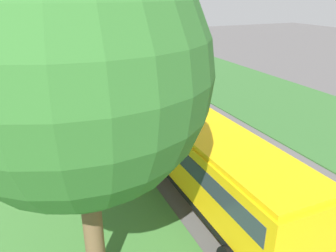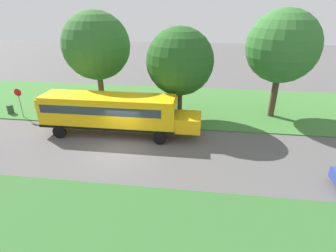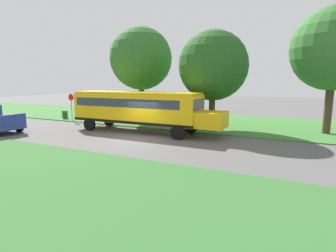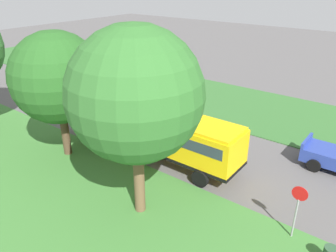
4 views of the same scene
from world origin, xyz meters
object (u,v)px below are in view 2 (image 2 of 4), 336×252
object	(u,v)px
oak_tree_beside_bus	(96,45)
stop_sign	(19,100)
school_bus	(112,111)
trash_bin	(10,110)
oak_tree_far_end	(285,47)
oak_tree_roadside_mid	(179,61)

from	to	relation	value
oak_tree_beside_bus	stop_sign	xyz separation A→B (m)	(2.68, -6.64, -4.46)
school_bus	trash_bin	size ratio (longest dim) A/B	13.80
oak_tree_far_end	trash_bin	distance (m)	25.29
oak_tree_far_end	trash_bin	world-z (taller)	oak_tree_far_end
school_bus	trash_bin	bearing A→B (deg)	-104.03
school_bus	oak_tree_far_end	xyz separation A→B (m)	(-5.31, 13.43, 4.35)
school_bus	oak_tree_beside_bus	distance (m)	6.97
oak_tree_roadside_mid	stop_sign	xyz separation A→B (m)	(1.31, -14.20, -3.54)
stop_sign	trash_bin	distance (m)	2.23
school_bus	oak_tree_far_end	distance (m)	15.08
school_bus	stop_sign	size ratio (longest dim) A/B	4.53
oak_tree_roadside_mid	oak_tree_beside_bus	bearing A→B (deg)	-100.26
oak_tree_beside_bus	oak_tree_roadside_mid	size ratio (longest dim) A/B	1.14
oak_tree_far_end	oak_tree_roadside_mid	bearing A→B (deg)	-77.61
school_bus	oak_tree_roadside_mid	size ratio (longest dim) A/B	1.55
oak_tree_beside_bus	oak_tree_far_end	size ratio (longest dim) A/B	0.98
oak_tree_beside_bus	oak_tree_roadside_mid	xyz separation A→B (m)	(1.37, 7.56, -0.92)
oak_tree_far_end	stop_sign	distance (m)	23.45
trash_bin	stop_sign	bearing A→B (deg)	69.19
school_bus	oak_tree_beside_bus	size ratio (longest dim) A/B	1.36
school_bus	stop_sign	xyz separation A→B (m)	(-2.12, -9.35, -0.19)
school_bus	oak_tree_roadside_mid	distance (m)	6.82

